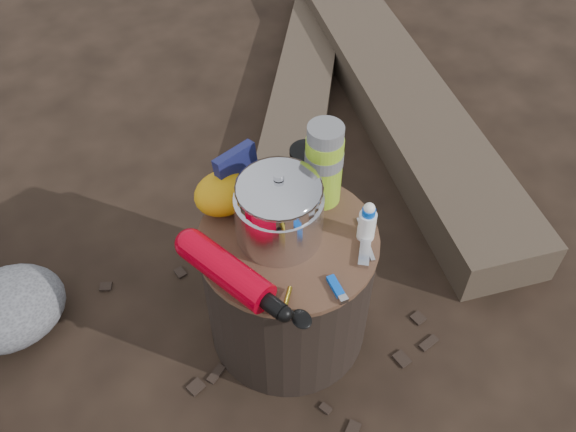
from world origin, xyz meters
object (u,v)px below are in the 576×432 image
stump (288,286)px  camping_pot (279,208)px  fuel_bottle (227,271)px  thermos (324,165)px  travel_mug (306,168)px  log_main (396,93)px

stump → camping_pot: size_ratio=2.25×
stump → fuel_bottle: size_ratio=1.42×
camping_pot → thermos: 0.16m
stump → camping_pot: bearing=127.9°
camping_pot → travel_mug: size_ratio=1.63×
stump → log_main: stump is taller
fuel_bottle → travel_mug: size_ratio=2.58×
stump → fuel_bottle: (-0.18, -0.04, 0.24)m
log_main → thermos: bearing=-126.4°
camping_pot → fuel_bottle: camping_pot is taller
stump → log_main: 1.09m
thermos → fuel_bottle: bearing=-161.2°
log_main → thermos: 1.03m
stump → thermos: size_ratio=1.91×
stump → camping_pot: (-0.01, 0.02, 0.30)m
camping_pot → thermos: thermos is taller
stump → log_main: bearing=36.6°
fuel_bottle → camping_pot: bearing=0.2°
log_main → camping_pot: 1.16m
fuel_bottle → thermos: thermos is taller
thermos → log_main: bearing=38.4°
camping_pot → fuel_bottle: 0.19m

